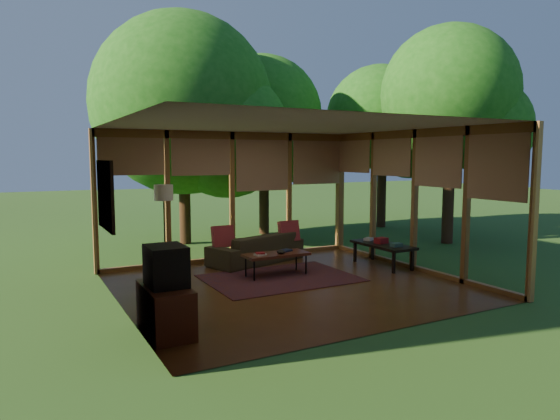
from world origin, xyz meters
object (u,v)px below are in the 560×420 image
media_cabinet (165,310)px  side_console (383,246)px  floor_lamp (164,197)px  coffee_table (276,255)px  television (166,266)px  sofa (256,248)px

media_cabinet → side_console: size_ratio=0.71×
floor_lamp → coffee_table: bearing=-42.0°
media_cabinet → television: television is taller
media_cabinet → floor_lamp: floor_lamp is taller
sofa → floor_lamp: bearing=-25.1°
coffee_table → media_cabinet: bearing=-142.4°
floor_lamp → coffee_table: 2.44m
floor_lamp → side_console: size_ratio=1.18×
sofa → media_cabinet: 4.28m
media_cabinet → television: (0.02, 0.00, 0.55)m
coffee_table → sofa: bearing=81.5°
sofa → floor_lamp: 2.16m
sofa → television: size_ratio=3.76×
sofa → floor_lamp: size_ratio=1.25×
television → floor_lamp: (0.93, 3.49, 0.56)m
television → floor_lamp: bearing=75.1°
television → side_console: 5.17m
floor_lamp → television: bearing=-104.9°
coffee_table → side_console: size_ratio=0.86×
television → coffee_table: size_ratio=0.46×
television → coffee_table: bearing=37.8°
side_console → coffee_table: bearing=173.4°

